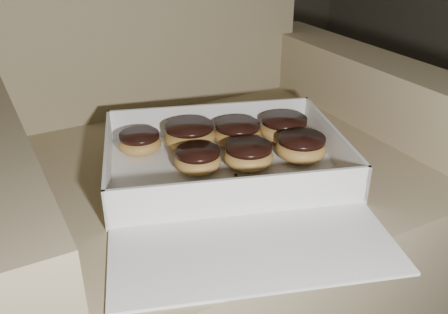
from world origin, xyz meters
TOP-DOWN VIEW (x-y plane):
  - armchair at (0.40, 0.70)m, footprint 0.93×0.79m
  - bakery_box at (0.38, 0.54)m, footprint 0.56×0.61m
  - donut_a at (0.37, 0.69)m, footprint 0.10×0.10m
  - donut_b at (0.43, 0.57)m, footprint 0.09×0.09m
  - donut_c at (0.46, 0.66)m, footprint 0.10×0.10m
  - donut_d at (0.55, 0.63)m, footprint 0.10×0.10m
  - donut_e at (0.34, 0.60)m, footprint 0.09×0.09m
  - donut_f at (0.27, 0.72)m, footprint 0.08×0.08m
  - donut_g at (0.53, 0.54)m, footprint 0.10×0.10m
  - crumb_a at (0.39, 0.55)m, footprint 0.01×0.01m
  - crumb_b at (0.53, 0.40)m, footprint 0.01×0.01m
  - crumb_c at (0.39, 0.47)m, footprint 0.01×0.01m

SIDE VIEW (x-z plane):
  - armchair at x=0.40m, z-range -0.18..0.79m
  - crumb_a at x=0.39m, z-range 0.44..0.45m
  - crumb_b at x=0.53m, z-range 0.44..0.45m
  - crumb_c at x=0.39m, z-range 0.44..0.45m
  - bakery_box at x=0.38m, z-range 0.41..0.49m
  - donut_f at x=0.27m, z-range 0.45..0.49m
  - donut_e at x=0.34m, z-range 0.45..0.49m
  - donut_b at x=0.43m, z-range 0.45..0.49m
  - donut_g at x=0.53m, z-range 0.45..0.49m
  - donut_c at x=0.46m, z-range 0.45..0.49m
  - donut_d at x=0.55m, z-range 0.45..0.50m
  - donut_a at x=0.37m, z-range 0.45..0.50m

